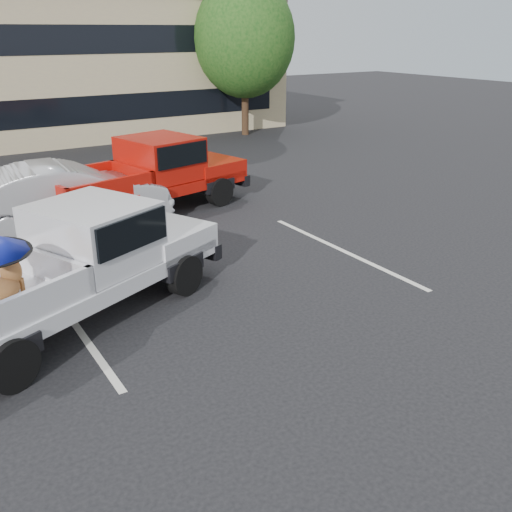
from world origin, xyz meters
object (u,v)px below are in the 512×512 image
object	(u,v)px
silver_pickup	(84,255)
silver_sedan	(66,196)
tree_back	(116,33)
red_pickup	(156,171)
tree_right	(245,38)

from	to	relation	value
silver_pickup	silver_sedan	world-z (taller)	silver_pickup
silver_sedan	silver_pickup	bearing A→B (deg)	171.26
tree_back	red_pickup	size ratio (longest dim) A/B	1.15
tree_right	silver_sedan	size ratio (longest dim) A/B	1.38
tree_back	silver_pickup	distance (m)	23.76
red_pickup	silver_sedan	distance (m)	2.51
tree_back	red_pickup	distance (m)	17.95
tree_right	tree_back	world-z (taller)	tree_back
silver_pickup	silver_sedan	xyz separation A→B (m)	(0.95, 4.71, -0.24)
silver_pickup	red_pickup	size ratio (longest dim) A/B	0.97
tree_back	red_pickup	world-z (taller)	tree_back
tree_right	tree_back	size ratio (longest dim) A/B	0.95
tree_back	tree_right	bearing A→B (deg)	-69.44
red_pickup	tree_back	bearing A→B (deg)	59.90
tree_right	silver_sedan	distance (m)	14.48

